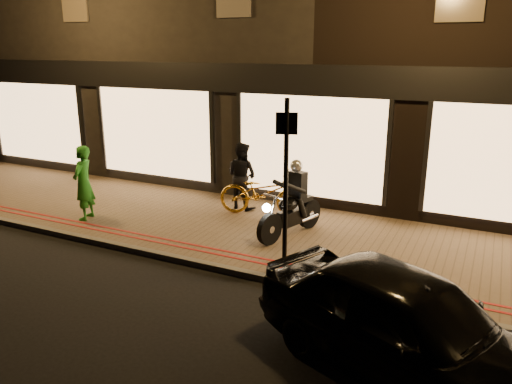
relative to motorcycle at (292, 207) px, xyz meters
The scene contains 11 objects.
ground 2.17m from the motorcycle, 100.19° to the right, with size 90.00×90.00×0.00m, color black.
sidewalk 0.77m from the motorcycle, behind, with size 50.00×4.00×0.12m, color brown.
kerb_stone 2.10m from the motorcycle, 100.44° to the right, with size 50.00×0.14×0.12m, color #59544C.
red_kerb_lines 1.62m from the motorcycle, 103.90° to the right, with size 50.00×0.26×0.01m.
building_row 7.82m from the motorcycle, 92.96° to the left, with size 48.00×10.11×8.50m.
motorcycle is the anchor object (origin of this frame).
sign_post 2.13m from the motorcycle, 71.68° to the right, with size 0.34×0.14×3.00m.
bicycle_gold 1.42m from the motorcycle, 140.13° to the left, with size 0.71×2.04×1.07m, color #C08721.
person_green 4.71m from the motorcycle, 166.57° to the right, with size 0.61×0.40×1.68m, color #247D21.
person_dark 2.13m from the motorcycle, 146.66° to the left, with size 0.78×0.61×1.61m, color black.
parked_car 4.56m from the motorcycle, 50.24° to the right, with size 1.62×4.02×1.37m, color black.
Camera 1 is at (3.97, -7.04, 3.89)m, focal length 35.00 mm.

